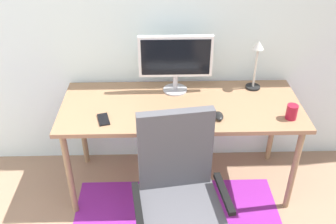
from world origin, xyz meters
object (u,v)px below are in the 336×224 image
computer_mouse (219,116)px  coffee_cup (292,112)px  cell_phone (104,119)px  office_chair (179,206)px  desk (181,112)px  monitor (176,59)px  keyboard (177,121)px  desk_lamp (257,60)px

computer_mouse → coffee_cup: size_ratio=1.02×
cell_phone → office_chair: size_ratio=0.14×
desk → monitor: 0.38m
coffee_cup → cell_phone: 1.25m
coffee_cup → cell_phone: coffee_cup is taller
desk → cell_phone: (-0.53, -0.18, 0.07)m
keyboard → office_chair: 0.55m
desk → keyboard: size_ratio=3.94×
keyboard → office_chair: office_chair is taller
cell_phone → desk_lamp: bearing=5.6°
desk → coffee_cup: (0.72, -0.20, 0.12)m
computer_mouse → desk_lamp: desk_lamp is taller
monitor → coffee_cup: (0.75, -0.39, -0.21)m
desk_lamp → coffee_cup: bearing=-68.6°
cell_phone → desk: bearing=4.2°
computer_mouse → desk_lamp: 0.56m
keyboard → desk_lamp: (0.60, 0.44, 0.22)m
desk_lamp → cell_phone: bearing=-159.5°
monitor → keyboard: (-0.01, -0.42, -0.25)m
desk → computer_mouse: computer_mouse is taller
keyboard → office_chair: bearing=-90.6°
monitor → desk_lamp: monitor is taller
desk → office_chair: 0.71m
keyboard → computer_mouse: computer_mouse is taller
coffee_cup → office_chair: office_chair is taller
monitor → cell_phone: bearing=-142.2°
keyboard → cell_phone: keyboard is taller
monitor → computer_mouse: size_ratio=5.10×
keyboard → monitor: bearing=89.2°
cell_phone → desk_lamp: 1.18m
computer_mouse → office_chair: (-0.29, -0.48, -0.33)m
monitor → desk: bearing=-80.4°
coffee_cup → office_chair: bearing=-148.7°
keyboard → coffee_cup: coffee_cup is taller
office_chair → cell_phone: bearing=127.2°
desk → office_chair: size_ratio=1.66×
monitor → keyboard: 0.49m
monitor → coffee_cup: size_ratio=5.22×
office_chair → coffee_cup: bearing=23.3°
desk → desk_lamp: (0.56, 0.22, 0.30)m
coffee_cup → keyboard: bearing=-178.1°
desk → computer_mouse: (0.24, -0.18, 0.08)m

